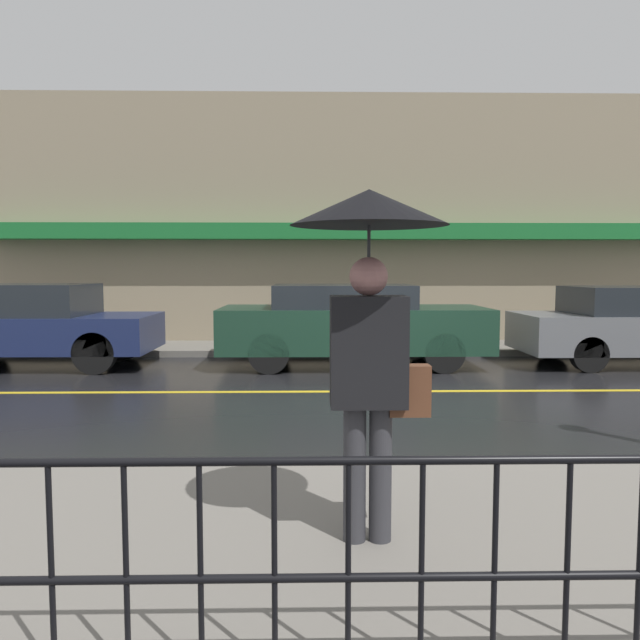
% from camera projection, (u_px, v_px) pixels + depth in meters
% --- Properties ---
extents(ground_plane, '(80.00, 80.00, 0.00)m').
position_uv_depth(ground_plane, '(400.00, 391.00, 8.96)').
color(ground_plane, black).
extents(sidewalk_near, '(28.00, 3.11, 0.13)m').
position_uv_depth(sidewalk_near, '(524.00, 543.00, 3.84)').
color(sidewalk_near, slate).
rests_on(sidewalk_near, ground_plane).
extents(sidewalk_far, '(28.00, 1.84, 0.13)m').
position_uv_depth(sidewalk_far, '(369.00, 348.00, 13.44)').
color(sidewalk_far, slate).
rests_on(sidewalk_far, ground_plane).
extents(lane_marking, '(25.20, 0.12, 0.01)m').
position_uv_depth(lane_marking, '(400.00, 391.00, 8.96)').
color(lane_marking, gold).
rests_on(lane_marking, ground_plane).
extents(building_storefront, '(28.00, 0.85, 5.71)m').
position_uv_depth(building_storefront, '(366.00, 222.00, 14.26)').
color(building_storefront, gray).
rests_on(building_storefront, ground_plane).
extents(pedestrian, '(0.92, 0.92, 2.07)m').
position_uv_depth(pedestrian, '(370.00, 279.00, 3.60)').
color(pedestrian, '#333338').
rests_on(pedestrian, sidewalk_near).
extents(car_navy, '(4.14, 1.87, 1.49)m').
position_uv_depth(car_navy, '(35.00, 324.00, 11.19)').
color(car_navy, '#19234C').
rests_on(car_navy, ground_plane).
extents(car_dark_green, '(4.77, 1.90, 1.48)m').
position_uv_depth(car_dark_green, '(351.00, 323.00, 11.30)').
color(car_dark_green, '#193828').
rests_on(car_dark_green, ground_plane).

